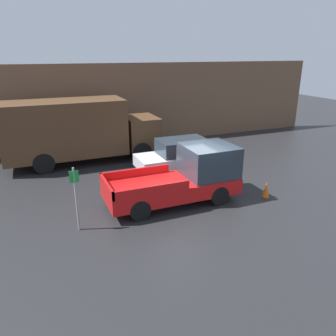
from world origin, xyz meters
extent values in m
plane|color=#232326|center=(0.00, 0.00, 0.00)|extent=(60.00, 60.00, 0.00)
cube|color=brown|center=(0.00, 9.16, 2.53)|extent=(28.00, 0.15, 5.06)
cube|color=red|center=(-0.80, -0.05, 0.65)|extent=(5.24, 2.05, 0.59)
cube|color=#28333D|center=(0.83, -0.05, 1.56)|extent=(1.99, 1.92, 1.24)
cube|color=red|center=(-1.98, 0.92, 1.10)|extent=(2.88, 0.10, 0.33)
cube|color=red|center=(-1.98, -1.03, 1.10)|extent=(2.88, 0.10, 0.33)
cube|color=red|center=(-3.37, -0.05, 1.10)|extent=(0.10, 2.05, 0.33)
cylinder|color=black|center=(0.83, 0.85, 0.39)|extent=(0.78, 0.26, 0.78)
cylinder|color=black|center=(0.83, -0.96, 0.39)|extent=(0.78, 0.26, 0.78)
cylinder|color=black|center=(-2.42, 0.85, 0.39)|extent=(0.78, 0.26, 0.78)
cylinder|color=black|center=(-2.42, -0.96, 0.39)|extent=(0.78, 0.26, 0.78)
cube|color=silver|center=(1.05, 3.20, 0.61)|extent=(4.36, 1.82, 0.57)
cube|color=#28333D|center=(1.18, 3.20, 1.26)|extent=(2.40, 1.60, 0.73)
cylinder|color=black|center=(2.41, 4.01, 0.38)|extent=(0.75, 0.22, 0.75)
cylinder|color=black|center=(2.41, 2.39, 0.38)|extent=(0.75, 0.22, 0.75)
cylinder|color=black|center=(-0.30, 4.01, 0.38)|extent=(0.75, 0.22, 0.75)
cylinder|color=black|center=(-0.30, 2.39, 0.38)|extent=(0.75, 0.22, 0.75)
cube|color=#4C331E|center=(0.11, 6.51, 1.37)|extent=(1.78, 2.32, 1.74)
cube|color=#4C331E|center=(-4.03, 6.51, 1.93)|extent=(6.17, 2.45, 2.87)
cylinder|color=black|center=(-0.22, 7.60, 0.52)|extent=(1.04, 0.30, 1.04)
cylinder|color=black|center=(-0.22, 5.42, 0.52)|extent=(1.04, 0.30, 1.04)
cylinder|color=black|center=(-5.29, 7.60, 0.52)|extent=(1.04, 0.30, 1.04)
cylinder|color=black|center=(-5.29, 5.42, 0.52)|extent=(1.04, 0.30, 1.04)
cylinder|color=gray|center=(-4.54, -0.81, 1.11)|extent=(0.07, 0.07, 2.23)
cube|color=#198C33|center=(-4.54, -0.83, 1.93)|extent=(0.30, 0.02, 0.40)
cone|color=orange|center=(3.01, -1.10, 0.34)|extent=(0.29, 0.29, 0.68)
camera|label=1|loc=(-5.54, -10.98, 5.70)|focal=35.00mm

